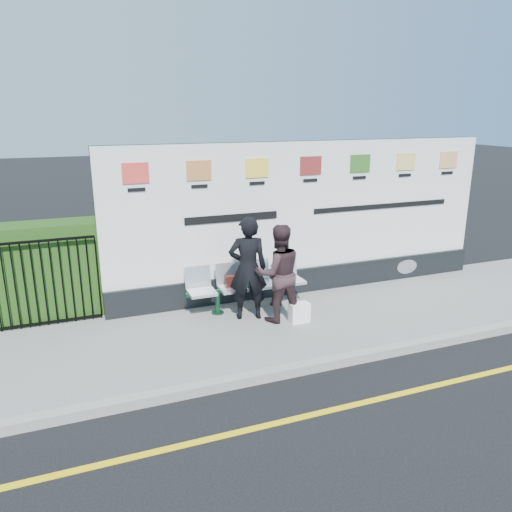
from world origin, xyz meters
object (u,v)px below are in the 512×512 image
Objects in this scene: bench at (247,297)px; woman_right at (279,273)px; billboard at (307,228)px; woman_left at (248,268)px.

bench is 1.28× the size of woman_right.
bench is at bearing -57.94° from woman_right.
billboard is at bearing 20.36° from bench.
billboard is 1.72m from woman_right.
woman_right is (-1.14, -1.21, -0.44)m from billboard.
woman_left reaches higher than bench.
bench is 0.97m from woman_right.
woman_left is at bearing -108.43° from bench.
woman_right reaches higher than bench.
billboard is 1.89m from bench.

